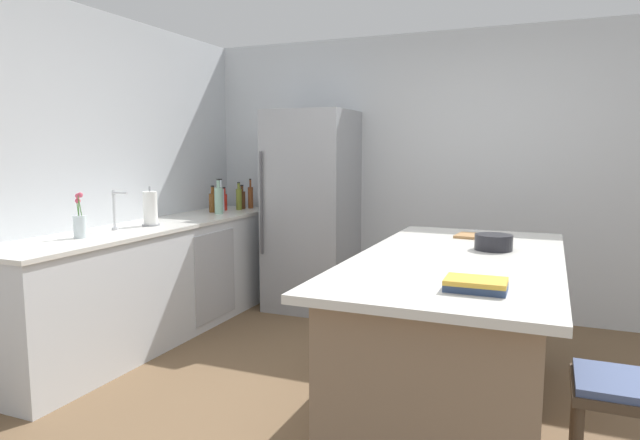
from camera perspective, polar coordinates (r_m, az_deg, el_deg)
ground_plane at (r=3.46m, az=6.12°, el=-19.04°), size 7.20×7.20×0.00m
wall_rear at (r=5.30m, az=13.30°, el=4.58°), size 6.00×0.10×2.60m
wall_left at (r=4.46m, az=-25.43°, el=3.61°), size 0.10×6.00×2.60m
counter_run_left at (r=4.77m, az=-16.42°, el=-5.94°), size 0.66×3.01×0.93m
kitchen_island at (r=3.30m, az=13.88°, el=-11.60°), size 1.09×2.24×0.94m
refrigerator at (r=5.30m, az=-0.87°, el=0.94°), size 0.77×0.73×1.89m
bar_stool at (r=2.55m, az=28.57°, el=-16.70°), size 0.36×0.36×0.65m
sink_faucet at (r=4.41m, az=-20.34°, el=1.05°), size 0.15×0.05×0.30m
flower_vase at (r=4.11m, az=-23.52°, el=-0.33°), size 0.09×0.09×0.31m
paper_towel_roll at (r=4.59m, az=-17.10°, el=1.10°), size 0.14×0.14×0.31m
vinegar_bottle at (r=5.76m, az=-7.18°, el=2.38°), size 0.05×0.05×0.30m
syrup_bottle at (r=5.70m, az=-8.04°, el=2.13°), size 0.07×0.07×0.25m
olive_oil_bottle at (r=5.61m, az=-8.37°, el=2.22°), size 0.06×0.06×0.28m
hot_sauce_bottle at (r=5.58m, az=-9.84°, el=1.93°), size 0.06×0.06×0.23m
soda_bottle at (r=5.49m, az=-10.18°, el=2.16°), size 0.06×0.06×0.32m
whiskey_bottle at (r=5.43m, az=-11.00°, el=1.85°), size 0.07×0.07×0.26m
gin_bottle at (r=5.29m, az=-10.42°, el=2.05°), size 0.08×0.08×0.33m
cookbook_stack at (r=2.43m, az=15.77°, el=-6.44°), size 0.25×0.18×0.05m
mixing_bowl at (r=3.44m, az=17.47°, el=-2.20°), size 0.22×0.22×0.09m
cutting_board at (r=3.89m, az=16.09°, el=-1.63°), size 0.32×0.25×0.02m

